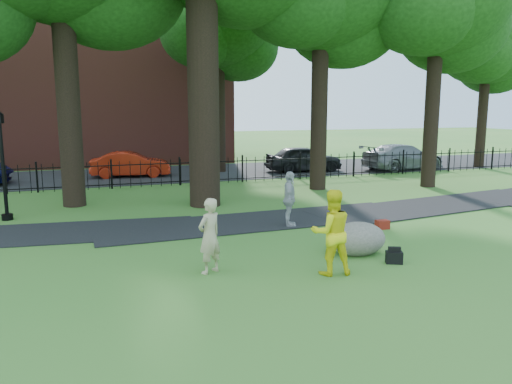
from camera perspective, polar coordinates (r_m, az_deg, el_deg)
name	(u,v)px	position (r m, az deg, el deg)	size (l,w,h in m)	color
ground	(274,261)	(11.78, 2.10, -7.84)	(120.00, 120.00, 0.00)	#337027
footpath	(259,222)	(15.65, 0.37, -3.40)	(36.00, 2.60, 0.03)	black
street	(166,174)	(27.02, -10.22, 2.02)	(80.00, 7.00, 0.02)	black
iron_fence	(180,172)	(23.03, -8.71, 2.25)	(44.00, 0.04, 1.20)	black
brick_building	(81,68)	(34.56, -19.41, 13.26)	(18.00, 8.00, 12.00)	brown
woman	(210,236)	(10.77, -5.34, -5.01)	(0.60, 0.39, 1.65)	tan
man	(331,232)	(10.75, 8.61, -4.56)	(0.90, 0.70, 1.84)	yellow
pedestrian	(289,199)	(14.88, 3.85, -0.83)	(0.98, 0.41, 1.67)	#A7A7AC
boulder	(358,237)	(12.49, 11.54, -5.02)	(1.43, 1.08, 0.83)	#686257
lamppost	(3,167)	(17.49, -26.94, 2.57)	(0.34, 0.34, 3.46)	black
backpack	(394,257)	(11.97, 15.50, -7.21)	(0.37, 0.23, 0.28)	black
red_bag	(382,225)	(15.16, 14.24, -3.63)	(0.38, 0.24, 0.26)	maroon
red_sedan	(131,164)	(26.22, -14.14, 3.08)	(1.38, 3.95, 1.30)	#A51F0C
grey_car	(304,159)	(27.73, 5.46, 3.81)	(1.69, 4.20, 1.43)	black
silver_car	(403,157)	(29.64, 16.45, 3.86)	(2.04, 5.01, 1.45)	gray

